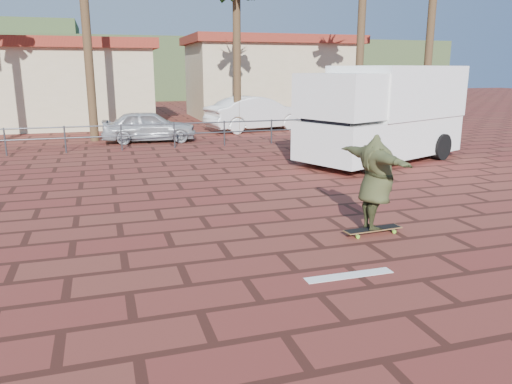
# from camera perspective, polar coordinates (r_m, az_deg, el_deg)

# --- Properties ---
(ground) EXTENTS (120.00, 120.00, 0.00)m
(ground) POSITION_cam_1_polar(r_m,az_deg,el_deg) (8.48, 2.58, -6.98)
(ground) COLOR brown
(ground) RESTS_ON ground
(paint_stripe) EXTENTS (1.40, 0.22, 0.01)m
(paint_stripe) POSITION_cam_1_polar(r_m,az_deg,el_deg) (7.73, 10.60, -9.34)
(paint_stripe) COLOR white
(paint_stripe) RESTS_ON ground
(guardrail) EXTENTS (24.06, 0.06, 1.00)m
(guardrail) POSITION_cam_1_polar(r_m,az_deg,el_deg) (19.77, -9.33, 6.93)
(guardrail) COLOR #47494F
(guardrail) RESTS_ON ground
(building_west) EXTENTS (12.60, 7.60, 4.50)m
(building_west) POSITION_cam_1_polar(r_m,az_deg,el_deg) (29.64, -24.12, 11.31)
(building_west) COLOR beige
(building_west) RESTS_ON ground
(building_east) EXTENTS (10.60, 6.60, 5.00)m
(building_east) POSITION_cam_1_polar(r_m,az_deg,el_deg) (33.22, 1.59, 13.08)
(building_east) COLOR beige
(building_east) RESTS_ON ground
(hill_front) EXTENTS (70.00, 18.00, 6.00)m
(hill_front) POSITION_cam_1_polar(r_m,az_deg,el_deg) (57.51, -14.97, 13.45)
(hill_front) COLOR #384C28
(hill_front) RESTS_ON ground
(longboard) EXTENTS (1.17, 0.33, 0.11)m
(longboard) POSITION_cam_1_polar(r_m,az_deg,el_deg) (9.62, 13.21, -4.19)
(longboard) COLOR olive
(longboard) RESTS_ON ground
(skateboarder) EXTENTS (0.68, 2.20, 1.77)m
(skateboarder) POSITION_cam_1_polar(r_m,az_deg,el_deg) (9.39, 13.51, 1.07)
(skateboarder) COLOR #3C4022
(skateboarder) RESTS_ON longboard
(campervan) EXTENTS (6.50, 4.66, 3.11)m
(campervan) POSITION_cam_1_polar(r_m,az_deg,el_deg) (17.16, 14.36, 8.86)
(campervan) COLOR white
(campervan) RESTS_ON ground
(car_silver) EXTENTS (3.99, 1.86, 1.32)m
(car_silver) POSITION_cam_1_polar(r_m,az_deg,el_deg) (21.71, -12.11, 7.37)
(car_silver) COLOR #A4A7AB
(car_silver) RESTS_ON ground
(car_white) EXTENTS (5.40, 2.86, 1.69)m
(car_white) POSITION_cam_1_polar(r_m,az_deg,el_deg) (25.18, 0.11, 8.96)
(car_white) COLOR white
(car_white) RESTS_ON ground
(street_sign) EXTENTS (0.44, 0.15, 2.18)m
(street_sign) POSITION_cam_1_polar(r_m,az_deg,el_deg) (20.40, 13.86, 9.31)
(street_sign) COLOR gray
(street_sign) RESTS_ON ground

